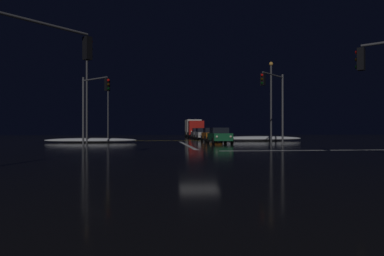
% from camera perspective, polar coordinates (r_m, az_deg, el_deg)
% --- Properties ---
extents(ground, '(120.00, 120.00, 0.10)m').
position_cam_1_polar(ground, '(22.09, 1.16, -4.02)').
color(ground, black).
extents(stop_line_north, '(0.35, 15.02, 0.01)m').
position_cam_1_polar(stop_line_north, '(30.77, -0.93, -2.84)').
color(stop_line_north, white).
rests_on(stop_line_north, ground).
extents(centre_line_ns, '(22.00, 0.15, 0.01)m').
position_cam_1_polar(centre_line_ns, '(42.32, -2.37, -2.11)').
color(centre_line_ns, yellow).
rests_on(centre_line_ns, ground).
extents(crosswalk_bar_east, '(15.02, 0.40, 0.01)m').
position_cam_1_polar(crosswalk_bar_east, '(24.82, 21.90, -3.46)').
color(crosswalk_bar_east, white).
rests_on(crosswalk_bar_east, ground).
extents(snow_bank_left_curb, '(9.53, 1.50, 0.49)m').
position_cam_1_polar(snow_bank_left_curb, '(37.52, -16.53, -1.98)').
color(snow_bank_left_curb, white).
rests_on(snow_bank_left_curb, ground).
extents(snow_bank_right_curb, '(10.62, 1.50, 0.58)m').
position_cam_1_polar(snow_bank_right_curb, '(41.73, 11.05, -1.74)').
color(snow_bank_right_curb, white).
rests_on(snow_bank_right_curb, ground).
extents(sedan_green, '(2.02, 4.33, 1.57)m').
position_cam_1_polar(sedan_green, '(33.85, 4.61, -1.24)').
color(sedan_green, '#14512D').
rests_on(sedan_green, ground).
extents(sedan_orange, '(2.02, 4.33, 1.57)m').
position_cam_1_polar(sedan_orange, '(40.36, 3.23, -1.07)').
color(sedan_orange, '#C66014').
rests_on(sedan_orange, ground).
extents(sedan_silver, '(2.02, 4.33, 1.57)m').
position_cam_1_polar(sedan_silver, '(46.51, 1.81, -0.95)').
color(sedan_silver, '#B7B7BC').
rests_on(sedan_silver, ground).
extents(sedan_gray, '(2.02, 4.33, 1.57)m').
position_cam_1_polar(sedan_gray, '(51.86, 1.01, -0.87)').
color(sedan_gray, slate).
rests_on(sedan_gray, ground).
extents(box_truck, '(2.68, 8.28, 3.08)m').
position_cam_1_polar(box_truck, '(58.96, 0.30, 0.09)').
color(box_truck, red).
rests_on(box_truck, ground).
extents(traffic_signal_nw, '(2.72, 2.72, 6.01)m').
position_cam_1_polar(traffic_signal_nw, '(30.54, -16.18, 4.88)').
color(traffic_signal_nw, '#4C4C51').
rests_on(traffic_signal_nw, ground).
extents(traffic_signal_ne, '(3.14, 3.14, 6.59)m').
position_cam_1_polar(traffic_signal_ne, '(31.87, 13.68, 5.41)').
color(traffic_signal_ne, '#4C4C51').
rests_on(traffic_signal_ne, ground).
extents(traffic_signal_sw, '(3.57, 3.57, 6.04)m').
position_cam_1_polar(traffic_signal_sw, '(15.21, -25.33, 10.35)').
color(traffic_signal_sw, '#4C4C51').
rests_on(traffic_signal_sw, ground).
extents(streetlamp_right_near, '(0.44, 0.44, 8.81)m').
position_cam_1_polar(streetlamp_right_near, '(38.53, 13.08, 5.28)').
color(streetlamp_right_near, '#424247').
rests_on(streetlamp_right_near, ground).
extents(streetlamp_left_far, '(0.44, 0.44, 9.06)m').
position_cam_1_polar(streetlamp_left_far, '(52.81, -13.86, 3.94)').
color(streetlamp_left_far, '#424247').
rests_on(streetlamp_left_far, ground).
extents(streetlamp_left_near, '(0.44, 0.44, 9.60)m').
position_cam_1_polar(streetlamp_left_near, '(37.10, -17.17, 6.12)').
color(streetlamp_left_near, '#424247').
rests_on(streetlamp_left_near, ground).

